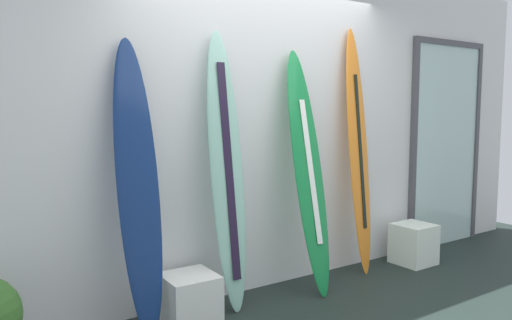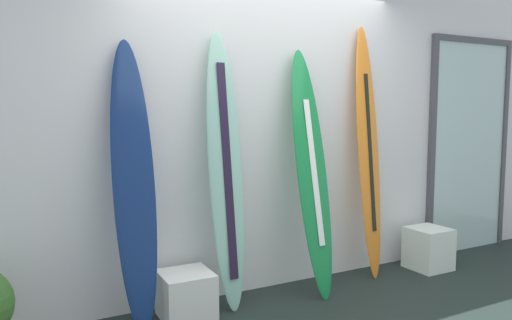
% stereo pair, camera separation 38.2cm
% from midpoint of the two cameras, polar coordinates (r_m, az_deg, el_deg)
% --- Properties ---
extents(wall_back, '(7.20, 0.20, 2.80)m').
position_cam_midpoint_polar(wall_back, '(4.22, 3.14, 4.31)').
color(wall_back, silver).
rests_on(wall_back, ground).
extents(surfboard_navy, '(0.29, 0.39, 2.00)m').
position_cam_midpoint_polar(surfboard_navy, '(3.46, -10.71, -3.10)').
color(surfboard_navy, navy).
rests_on(surfboard_navy, ground).
extents(surfboard_seafoam, '(0.28, 0.35, 2.11)m').
position_cam_midpoint_polar(surfboard_seafoam, '(3.74, -0.57, -1.41)').
color(surfboard_seafoam, '#89C2AC').
rests_on(surfboard_seafoam, ground).
extents(surfboard_emerald, '(0.28, 0.49, 2.01)m').
position_cam_midpoint_polar(surfboard_emerald, '(4.08, 9.06, -1.39)').
color(surfboard_emerald, '#177F3D').
rests_on(surfboard_emerald, ground).
extents(surfboard_sunset, '(0.25, 0.31, 2.25)m').
position_cam_midpoint_polar(surfboard_sunset, '(4.61, 15.04, 0.82)').
color(surfboard_sunset, orange).
rests_on(surfboard_sunset, ground).
extents(display_block_left, '(0.38, 0.38, 0.34)m').
position_cam_midpoint_polar(display_block_left, '(3.76, -5.03, -15.15)').
color(display_block_left, silver).
rests_on(display_block_left, ground).
extents(display_block_center, '(0.35, 0.35, 0.39)m').
position_cam_midpoint_polar(display_block_center, '(5.13, 21.15, -9.41)').
color(display_block_center, white).
rests_on(display_block_center, ground).
extents(glass_door, '(1.18, 0.06, 2.25)m').
position_cam_midpoint_polar(glass_door, '(5.84, 24.89, 1.85)').
color(glass_door, silver).
rests_on(glass_door, ground).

